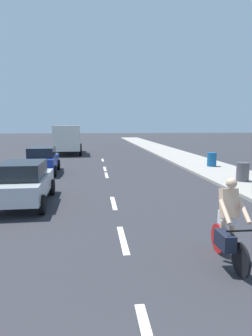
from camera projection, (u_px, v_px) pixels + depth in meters
ground_plane at (104, 166)px, 20.21m from camera, size 160.00×160.00×0.00m
sidewalk_strip at (190, 160)px, 22.92m from camera, size 3.60×80.00×0.14m
lane_stripe_2 at (123, 239)px, 7.24m from camera, size 0.16×1.80×0.01m
lane_stripe_3 at (114, 203)px, 10.61m from camera, size 0.16×1.80×0.01m
lane_stripe_4 at (106, 175)px, 16.47m from camera, size 0.16×1.80×0.01m
lane_stripe_5 at (105, 169)px, 18.82m from camera, size 0.16×1.80×0.01m
lane_stripe_6 at (103, 160)px, 23.55m from camera, size 0.16×1.80×0.01m
cyclist at (228, 226)px, 5.84m from camera, size 0.62×1.71×1.82m
parked_car_silver at (24, 182)px, 10.31m from camera, size 1.87×3.91×1.57m
parked_car_blue at (42, 160)px, 16.96m from camera, size 1.93×3.91×1.57m
delivery_truck at (68, 139)px, 28.06m from camera, size 2.88×6.33×2.80m
trash_bin_near at (243, 172)px, 13.99m from camera, size 0.60×0.60×0.92m
trash_bin_far at (212, 159)px, 18.97m from camera, size 0.60×0.60×0.92m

